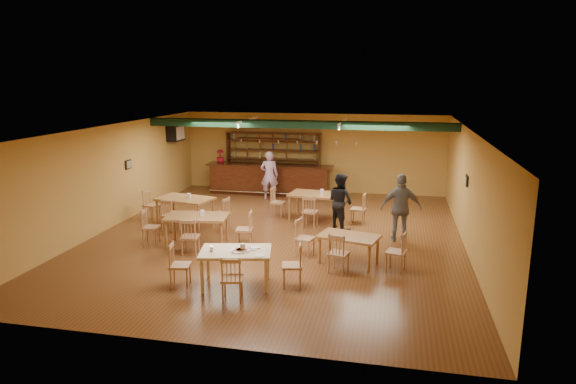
% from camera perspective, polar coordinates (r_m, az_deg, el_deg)
% --- Properties ---
extents(floor, '(12.00, 12.00, 0.00)m').
position_cam_1_polar(floor, '(14.23, -1.20, -5.01)').
color(floor, brown).
rests_on(floor, ground).
extents(ceiling_beam, '(10.00, 0.30, 0.25)m').
position_cam_1_polar(ceiling_beam, '(16.36, 1.00, 7.58)').
color(ceiling_beam, black).
rests_on(ceiling_beam, ceiling).
extents(track_rail_left, '(0.05, 2.50, 0.05)m').
position_cam_1_polar(track_rail_left, '(17.36, -4.52, 8.07)').
color(track_rail_left, white).
rests_on(track_rail_left, ceiling).
extents(track_rail_right, '(0.05, 2.50, 0.05)m').
position_cam_1_polar(track_rail_right, '(16.74, 6.15, 7.87)').
color(track_rail_right, white).
rests_on(track_rail_right, ceiling).
extents(ac_unit, '(0.34, 0.70, 0.48)m').
position_cam_1_polar(ac_unit, '(19.21, -12.48, 6.49)').
color(ac_unit, white).
rests_on(ac_unit, wall_left).
extents(picture_left, '(0.04, 0.34, 0.28)m').
position_cam_1_polar(picture_left, '(16.54, -17.45, 2.97)').
color(picture_left, black).
rests_on(picture_left, wall_left).
extents(picture_right, '(0.04, 0.34, 0.28)m').
position_cam_1_polar(picture_right, '(14.07, 19.38, 1.21)').
color(picture_right, black).
rests_on(picture_right, wall_right).
extents(bar_counter, '(4.78, 0.85, 1.13)m').
position_cam_1_polar(bar_counter, '(19.28, -2.08, 1.44)').
color(bar_counter, black).
rests_on(bar_counter, ground).
extents(back_bar_hutch, '(3.70, 0.40, 2.28)m').
position_cam_1_polar(back_bar_hutch, '(19.78, -1.65, 3.42)').
color(back_bar_hutch, black).
rests_on(back_bar_hutch, ground).
extents(poinsettia, '(0.37, 0.37, 0.51)m').
position_cam_1_polar(poinsettia, '(19.70, -7.59, 3.99)').
color(poinsettia, maroon).
rests_on(poinsettia, bar_counter).
extents(dining_table_a, '(1.79, 1.29, 0.81)m').
position_cam_1_polar(dining_table_a, '(15.63, -11.41, -2.09)').
color(dining_table_a, '#9F7138').
rests_on(dining_table_a, ground).
extents(dining_table_b, '(1.78, 1.19, 0.84)m').
position_cam_1_polar(dining_table_b, '(15.78, 3.27, -1.66)').
color(dining_table_b, '#9F7138').
rests_on(dining_table_b, ground).
extents(dining_table_c, '(1.72, 1.17, 0.80)m').
position_cam_1_polar(dining_table_c, '(13.64, -10.12, -4.24)').
color(dining_table_c, '#9F7138').
rests_on(dining_table_c, ground).
extents(dining_table_d, '(1.54, 1.14, 0.69)m').
position_cam_1_polar(dining_table_d, '(12.23, 6.80, -6.39)').
color(dining_table_d, '#9F7138').
rests_on(dining_table_d, ground).
extents(near_table, '(1.63, 1.22, 0.79)m').
position_cam_1_polar(near_table, '(10.92, -5.84, -8.48)').
color(near_table, beige).
rests_on(near_table, ground).
extents(pizza_tray, '(0.55, 0.55, 0.01)m').
position_cam_1_polar(pizza_tray, '(10.75, -5.35, -6.53)').
color(pizza_tray, silver).
rests_on(pizza_tray, near_table).
extents(parmesan_shaker, '(0.09, 0.09, 0.11)m').
position_cam_1_polar(parmesan_shaker, '(10.78, -8.56, -6.31)').
color(parmesan_shaker, '#EAE5C6').
rests_on(parmesan_shaker, near_table).
extents(napkin_stack, '(0.25, 0.24, 0.03)m').
position_cam_1_polar(napkin_stack, '(10.87, -3.69, -6.25)').
color(napkin_stack, white).
rests_on(napkin_stack, near_table).
extents(pizza_server, '(0.33, 0.13, 0.00)m').
position_cam_1_polar(pizza_server, '(10.75, -4.46, -6.46)').
color(pizza_server, silver).
rests_on(pizza_server, pizza_tray).
extents(side_plate, '(0.26, 0.26, 0.01)m').
position_cam_1_polar(side_plate, '(10.44, -3.20, -7.11)').
color(side_plate, white).
rests_on(side_plate, near_table).
extents(patron_bar, '(0.70, 0.52, 1.76)m').
position_cam_1_polar(patron_bar, '(18.39, -2.11, 1.89)').
color(patron_bar, '#9F52B3').
rests_on(patron_bar, ground).
extents(patron_right_a, '(1.02, 1.00, 1.65)m').
position_cam_1_polar(patron_right_a, '(14.81, 5.87, -1.04)').
color(patron_right_a, black).
rests_on(patron_right_a, ground).
extents(patron_right_b, '(1.13, 0.58, 1.84)m').
position_cam_1_polar(patron_right_b, '(13.95, 12.54, -1.75)').
color(patron_right_b, gray).
rests_on(patron_right_b, ground).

